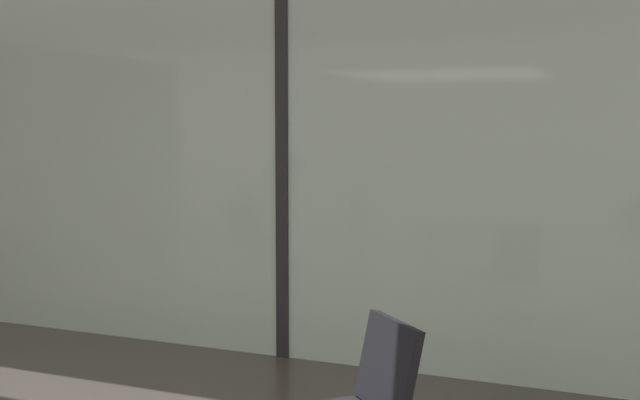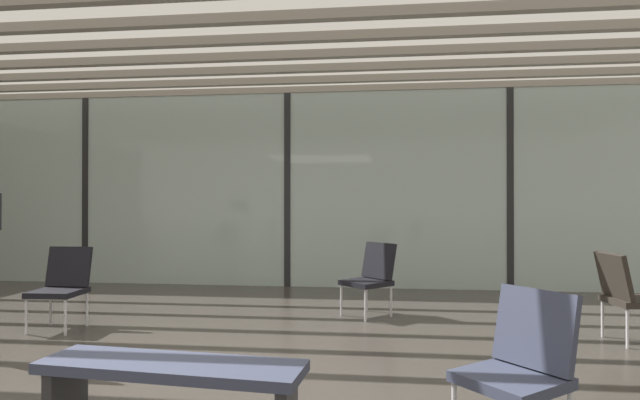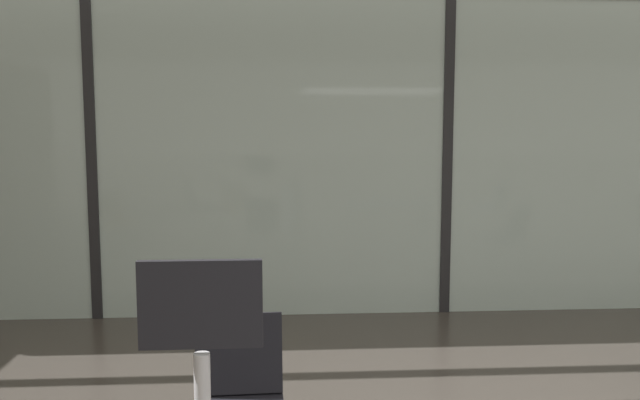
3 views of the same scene
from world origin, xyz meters
name	(u,v)px [view 3 (image 3 of 3)]	position (x,y,z in m)	size (l,w,h in m)	color
glass_curtain_wall	(446,159)	(0.00, 5.20, 1.58)	(14.00, 0.08, 3.15)	#A3B7B2
window_mullion_0	(93,160)	(-3.50, 5.20, 1.58)	(0.10, 0.12, 3.15)	black
window_mullion_1	(446,159)	(0.00, 5.20, 1.58)	(0.10, 0.12, 3.15)	black
parked_airplane	(354,125)	(-0.37, 10.06, 1.91)	(10.80, 3.83, 3.83)	silver
lounge_chair_4	(239,389)	(-1.92, 2.11, 0.49)	(0.50, 0.54, 0.87)	black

